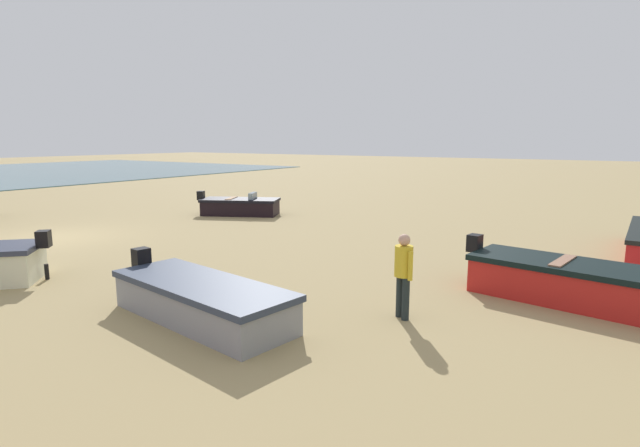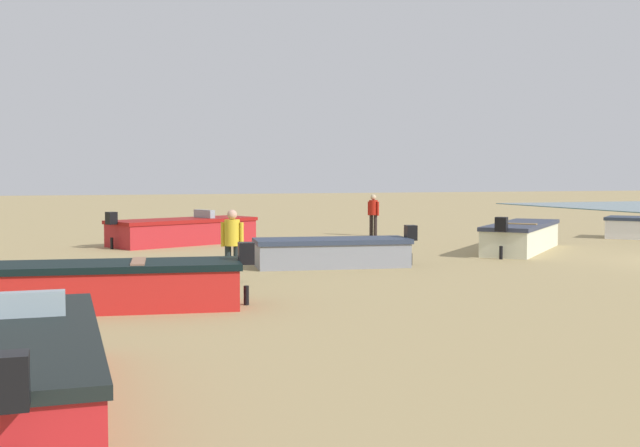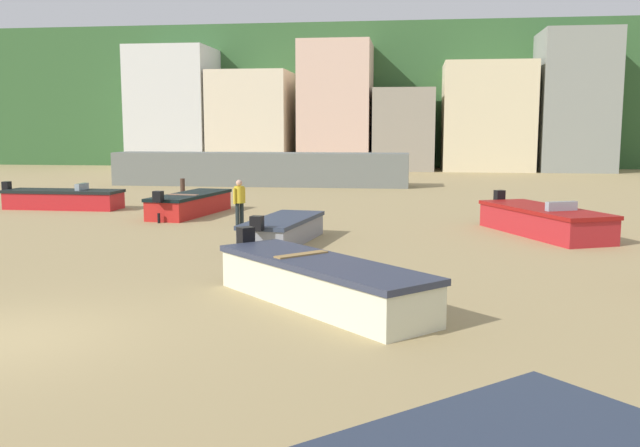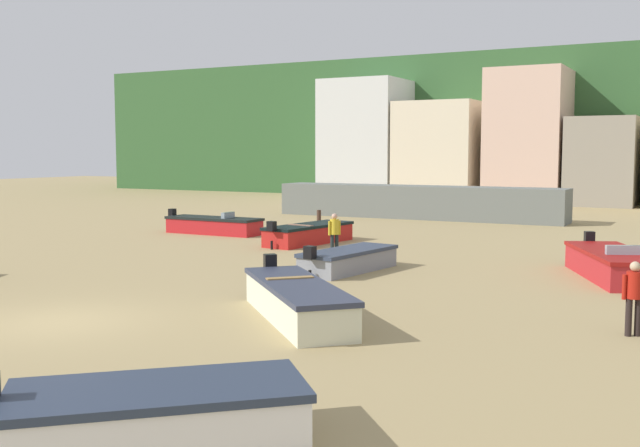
{
  "view_description": "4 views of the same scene",
  "coord_description": "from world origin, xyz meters",
  "px_view_note": "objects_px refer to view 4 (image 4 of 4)",
  "views": [
    {
      "loc": [
        8.85,
        16.57,
        3.35
      ],
      "look_at": [
        -2.82,
        9.0,
        0.96
      ],
      "focal_mm": 27.69,
      "sensor_mm": 36.0,
      "label": 1
    },
    {
      "loc": [
        -16.67,
        16.96,
        2.39
      ],
      "look_at": [
        3.35,
        10.0,
        1.09
      ],
      "focal_mm": 44.7,
      "sensor_mm": 36.0,
      "label": 2
    },
    {
      "loc": [
        6.43,
        -9.98,
        3.37
      ],
      "look_at": [
        4.24,
        6.36,
        1.09
      ],
      "focal_mm": 38.7,
      "sensor_mm": 36.0,
      "label": 3
    },
    {
      "loc": [
        13.42,
        -12.35,
        3.94
      ],
      "look_at": [
        0.1,
        12.71,
        1.24
      ],
      "focal_mm": 42.25,
      "sensor_mm": 36.0,
      "label": 4
    }
  ],
  "objects_px": {
    "boat_red_3": "(214,225)",
    "mooring_post_near_water": "(319,221)",
    "boat_red_0": "(309,234)",
    "boat_grey_5": "(348,260)",
    "boat_cream_1": "(297,301)",
    "beach_walker_foreground": "(334,231)",
    "boat_red_7": "(613,264)",
    "boat_white_2": "(157,415)",
    "beach_walker_distant": "(634,292)"
  },
  "relations": [
    {
      "from": "boat_cream_1",
      "to": "boat_white_2",
      "type": "relative_size",
      "value": 1.15
    },
    {
      "from": "mooring_post_near_water",
      "to": "boat_grey_5",
      "type": "bearing_deg",
      "value": -57.28
    },
    {
      "from": "beach_walker_foreground",
      "to": "mooring_post_near_water",
      "type": "bearing_deg",
      "value": 65.31
    },
    {
      "from": "boat_red_7",
      "to": "mooring_post_near_water",
      "type": "relative_size",
      "value": 4.86
    },
    {
      "from": "boat_red_3",
      "to": "beach_walker_foreground",
      "type": "bearing_deg",
      "value": 65.47
    },
    {
      "from": "boat_cream_1",
      "to": "boat_grey_5",
      "type": "xyz_separation_m",
      "value": [
        -2.07,
        7.06,
        -0.07
      ]
    },
    {
      "from": "boat_white_2",
      "to": "beach_walker_foreground",
      "type": "relative_size",
      "value": 2.54
    },
    {
      "from": "boat_white_2",
      "to": "boat_grey_5",
      "type": "bearing_deg",
      "value": 153.68
    },
    {
      "from": "boat_red_0",
      "to": "boat_red_7",
      "type": "bearing_deg",
      "value": -6.95
    },
    {
      "from": "boat_grey_5",
      "to": "beach_walker_distant",
      "type": "distance_m",
      "value": 10.57
    },
    {
      "from": "boat_white_2",
      "to": "beach_walker_distant",
      "type": "height_order",
      "value": "beach_walker_distant"
    },
    {
      "from": "boat_red_3",
      "to": "beach_walker_foreground",
      "type": "xyz_separation_m",
      "value": [
        8.66,
        -4.16,
        0.54
      ]
    },
    {
      "from": "boat_red_3",
      "to": "beach_walker_foreground",
      "type": "distance_m",
      "value": 9.62
    },
    {
      "from": "boat_grey_5",
      "to": "mooring_post_near_water",
      "type": "relative_size",
      "value": 3.91
    },
    {
      "from": "boat_cream_1",
      "to": "boat_red_0",
      "type": "bearing_deg",
      "value": -107.16
    },
    {
      "from": "boat_grey_5",
      "to": "mooring_post_near_water",
      "type": "distance_m",
      "value": 12.1
    },
    {
      "from": "boat_red_3",
      "to": "mooring_post_near_water",
      "type": "height_order",
      "value": "boat_red_3"
    },
    {
      "from": "boat_red_0",
      "to": "boat_red_7",
      "type": "distance_m",
      "value": 13.24
    },
    {
      "from": "boat_red_7",
      "to": "beach_walker_foreground",
      "type": "relative_size",
      "value": 3.34
    },
    {
      "from": "boat_white_2",
      "to": "boat_cream_1",
      "type": "bearing_deg",
      "value": 153.44
    },
    {
      "from": "boat_red_7",
      "to": "boat_grey_5",
      "type": "bearing_deg",
      "value": -5.88
    },
    {
      "from": "boat_grey_5",
      "to": "beach_walker_foreground",
      "type": "height_order",
      "value": "beach_walker_foreground"
    },
    {
      "from": "boat_red_0",
      "to": "boat_white_2",
      "type": "xyz_separation_m",
      "value": [
        9.04,
        -20.63,
        -0.02
      ]
    },
    {
      "from": "boat_red_7",
      "to": "beach_walker_foreground",
      "type": "height_order",
      "value": "beach_walker_foreground"
    },
    {
      "from": "beach_walker_foreground",
      "to": "beach_walker_distant",
      "type": "relative_size",
      "value": 1.0
    },
    {
      "from": "boat_red_7",
      "to": "beach_walker_foreground",
      "type": "bearing_deg",
      "value": -27.04
    },
    {
      "from": "boat_red_0",
      "to": "boat_red_7",
      "type": "relative_size",
      "value": 0.94
    },
    {
      "from": "boat_cream_1",
      "to": "boat_red_3",
      "type": "height_order",
      "value": "boat_cream_1"
    },
    {
      "from": "boat_grey_5",
      "to": "boat_cream_1",
      "type": "bearing_deg",
      "value": -65.34
    },
    {
      "from": "boat_grey_5",
      "to": "beach_walker_distant",
      "type": "xyz_separation_m",
      "value": [
        9.25,
        -5.07,
        0.58
      ]
    },
    {
      "from": "boat_red_0",
      "to": "beach_walker_distant",
      "type": "height_order",
      "value": "beach_walker_distant"
    },
    {
      "from": "boat_red_7",
      "to": "mooring_post_near_water",
      "type": "distance_m",
      "value": 16.36
    },
    {
      "from": "boat_red_0",
      "to": "beach_walker_foreground",
      "type": "relative_size",
      "value": 3.15
    },
    {
      "from": "beach_walker_foreground",
      "to": "boat_red_0",
      "type": "bearing_deg",
      "value": 76.3
    },
    {
      "from": "boat_grey_5",
      "to": "beach_walker_distant",
      "type": "relative_size",
      "value": 2.69
    },
    {
      "from": "boat_red_0",
      "to": "boat_cream_1",
      "type": "distance_m",
      "value": 14.81
    },
    {
      "from": "boat_cream_1",
      "to": "boat_white_2",
      "type": "bearing_deg",
      "value": 60.89
    },
    {
      "from": "boat_red_0",
      "to": "beach_walker_foreground",
      "type": "height_order",
      "value": "beach_walker_foreground"
    },
    {
      "from": "boat_grey_5",
      "to": "boat_white_2",
      "type": "bearing_deg",
      "value": -65.6
    },
    {
      "from": "boat_grey_5",
      "to": "beach_walker_foreground",
      "type": "bearing_deg",
      "value": 132.24
    },
    {
      "from": "boat_red_0",
      "to": "beach_walker_distant",
      "type": "bearing_deg",
      "value": -30.02
    },
    {
      "from": "boat_red_3",
      "to": "boat_grey_5",
      "type": "relative_size",
      "value": 1.19
    },
    {
      "from": "boat_red_0",
      "to": "beach_walker_distant",
      "type": "xyz_separation_m",
      "value": [
        14.09,
        -11.12,
        0.53
      ]
    },
    {
      "from": "boat_red_0",
      "to": "beach_walker_distant",
      "type": "distance_m",
      "value": 17.96
    },
    {
      "from": "boat_cream_1",
      "to": "mooring_post_near_water",
      "type": "bearing_deg",
      "value": -108.41
    },
    {
      "from": "boat_white_2",
      "to": "boat_red_3",
      "type": "bearing_deg",
      "value": 171.99
    },
    {
      "from": "boat_cream_1",
      "to": "beach_walker_foreground",
      "type": "bearing_deg",
      "value": -112.66
    },
    {
      "from": "boat_red_7",
      "to": "beach_walker_foreground",
      "type": "distance_m",
      "value": 10.08
    },
    {
      "from": "boat_cream_1",
      "to": "mooring_post_near_water",
      "type": "relative_size",
      "value": 4.26
    },
    {
      "from": "boat_red_0",
      "to": "boat_grey_5",
      "type": "bearing_deg",
      "value": -43.08
    }
  ]
}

